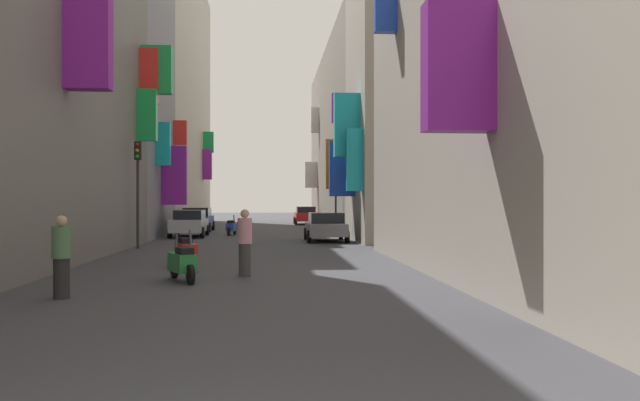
% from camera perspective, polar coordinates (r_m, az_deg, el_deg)
% --- Properties ---
extents(ground_plane, '(140.00, 140.00, 0.00)m').
position_cam_1_polar(ground_plane, '(33.77, -5.89, -3.37)').
color(ground_plane, '#38383D').
extents(building_left_mid_a, '(7.38, 3.22, 16.42)m').
position_cam_1_polar(building_left_mid_a, '(31.33, -21.10, 11.43)').
color(building_left_mid_a, slate).
rests_on(building_left_mid_a, ground).
extents(building_left_mid_b, '(7.34, 9.14, 19.51)m').
position_cam_1_polar(building_left_mid_b, '(37.49, -18.39, 11.94)').
color(building_left_mid_b, gray).
rests_on(building_left_mid_b, ground).
extents(building_left_mid_c, '(6.90, 23.52, 20.91)m').
position_cam_1_polar(building_left_mid_c, '(53.36, -14.14, 9.14)').
color(building_left_mid_c, '#B2A899').
rests_on(building_left_mid_c, ground).
extents(building_right_mid_b, '(7.36, 7.17, 17.41)m').
position_cam_1_polar(building_right_mid_b, '(33.04, 8.27, 11.66)').
color(building_right_mid_b, '#B2A899').
rests_on(building_right_mid_b, ground).
extents(building_right_mid_c, '(7.07, 28.56, 13.42)m').
position_cam_1_polar(building_right_mid_c, '(50.17, 3.75, 5.41)').
color(building_right_mid_c, gray).
rests_on(building_right_mid_c, ground).
extents(parked_car_grey, '(1.97, 3.97, 1.39)m').
position_cam_1_polar(parked_car_grey, '(31.29, 0.52, -2.29)').
color(parked_car_grey, slate).
rests_on(parked_car_grey, ground).
extents(parked_car_blue, '(2.00, 4.33, 1.52)m').
position_cam_1_polar(parked_car_blue, '(42.08, -10.87, -1.62)').
color(parked_car_blue, navy).
rests_on(parked_car_blue, ground).
extents(parked_car_silver, '(1.87, 4.15, 1.46)m').
position_cam_1_polar(parked_car_silver, '(35.73, -11.53, -1.95)').
color(parked_car_silver, '#B7B7BC').
rests_on(parked_car_silver, ground).
extents(parked_car_red, '(1.89, 4.42, 1.47)m').
position_cam_1_polar(parked_car_red, '(53.44, -1.30, -1.29)').
color(parked_car_red, '#B21E1E').
rests_on(parked_car_red, ground).
extents(scooter_green, '(0.86, 1.84, 1.13)m').
position_cam_1_polar(scooter_green, '(16.17, -12.15, -5.42)').
color(scooter_green, '#287F3D').
rests_on(scooter_green, ground).
extents(scooter_red, '(0.79, 1.77, 1.13)m').
position_cam_1_polar(scooter_red, '(19.80, -11.78, -4.42)').
color(scooter_red, red).
rests_on(scooter_red, ground).
extents(scooter_blue, '(0.64, 1.93, 1.13)m').
position_cam_1_polar(scooter_blue, '(37.13, -7.85, -2.35)').
color(scooter_blue, '#2D4CAD').
rests_on(scooter_blue, ground).
extents(pedestrian_crossing, '(0.49, 0.49, 1.76)m').
position_cam_1_polar(pedestrian_crossing, '(17.04, -6.70, -3.74)').
color(pedestrian_crossing, '#3B3B3B').
rests_on(pedestrian_crossing, ground).
extents(pedestrian_near_left, '(0.40, 0.40, 1.69)m').
position_cam_1_polar(pedestrian_near_left, '(14.06, -21.99, -4.69)').
color(pedestrian_near_left, '#252525').
rests_on(pedestrian_near_left, ground).
extents(traffic_light_near_corner, '(0.26, 0.34, 4.42)m').
position_cam_1_polar(traffic_light_near_corner, '(27.50, -15.88, 2.11)').
color(traffic_light_near_corner, '#2D2D2D').
rests_on(traffic_light_near_corner, ground).
extents(traffic_light_far_corner, '(0.26, 0.34, 4.60)m').
position_cam_1_polar(traffic_light_far_corner, '(36.94, 1.41, 1.74)').
color(traffic_light_far_corner, '#2D2D2D').
rests_on(traffic_light_far_corner, ground).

